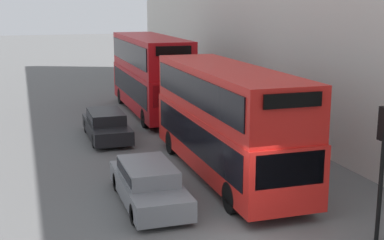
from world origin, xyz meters
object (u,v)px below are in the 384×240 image
bus_second_in_queue (150,72)px  car_dark_sedan (148,182)px  traffic_light (384,146)px  car_hatchback (106,124)px  pedestrian (242,119)px  bus_leading (226,117)px

bus_second_in_queue → car_dark_sedan: size_ratio=2.17×
bus_second_in_queue → traffic_light: (1.93, -18.74, 0.23)m
car_hatchback → bus_second_in_queue: bearing=56.6°
pedestrian → traffic_light: bearing=-95.0°
traffic_light → pedestrian: traffic_light is taller
car_hatchback → pedestrian: 6.56m
bus_leading → pedestrian: (2.99, 5.54, -1.44)m
bus_leading → pedestrian: bearing=61.6°
car_hatchback → pedestrian: bearing=-13.0°
bus_leading → car_dark_sedan: (-3.40, -1.89, -1.57)m
traffic_light → pedestrian: (1.06, 12.10, -1.87)m
bus_leading → car_dark_sedan: size_ratio=2.15×
traffic_light → pedestrian: size_ratio=2.08×
car_dark_sedan → bus_second_in_queue: bearing=76.4°
pedestrian → bus_second_in_queue: bearing=114.3°
bus_leading → car_hatchback: bus_leading is taller
bus_leading → pedestrian: bus_leading is taller
bus_leading → car_hatchback: size_ratio=2.12×
car_dark_sedan → bus_leading: bearing=29.1°
bus_second_in_queue → pedestrian: 7.46m
car_hatchback → car_dark_sedan: bearing=-90.0°
car_hatchback → pedestrian: pedestrian is taller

